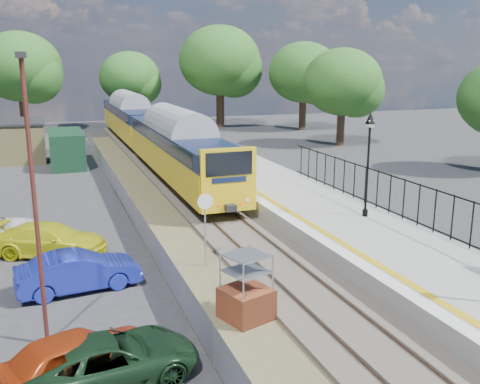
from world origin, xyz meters
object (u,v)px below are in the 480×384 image
victorian_lamp_north (369,140)px  car_red (78,357)px  car_yellow (50,240)px  train (148,129)px  carpark_lamp (33,189)px  car_blue (79,271)px  speed_sign (205,218)px  car_green (108,361)px  brick_plinth (246,288)px

victorian_lamp_north → car_red: 15.22m
car_yellow → car_red: bearing=-154.5°
victorian_lamp_north → train: 24.36m
carpark_lamp → car_blue: (1.07, 3.43, -3.73)m
speed_sign → car_green: (-4.29, -6.38, -1.38)m
car_green → car_yellow: 9.96m
victorian_lamp_north → car_green: (-12.09, -7.80, -3.68)m
car_blue → car_red: bearing=169.3°
brick_plinth → car_red: size_ratio=0.54×
carpark_lamp → car_blue: size_ratio=1.92×
victorian_lamp_north → train: (-5.30, 23.69, -1.96)m
victorian_lamp_north → train: bearing=102.6°
car_green → brick_plinth: bearing=-74.7°
train → car_blue: bearing=-105.5°
victorian_lamp_north → speed_sign: victorian_lamp_north is taller
train → car_green: 32.26m
brick_plinth → carpark_lamp: bearing=174.5°
speed_sign → carpark_lamp: 7.27m
victorian_lamp_north → train: victorian_lamp_north is taller
speed_sign → car_blue: (-4.60, -0.43, -1.32)m
carpark_lamp → car_yellow: bearing=88.4°
car_green → car_blue: size_ratio=1.08×
victorian_lamp_north → car_red: size_ratio=1.17×
carpark_lamp → car_yellow: size_ratio=1.74×
carpark_lamp → speed_sign: bearing=34.2°
car_green → car_red: size_ratio=1.12×
speed_sign → car_green: bearing=-125.2°
car_red → car_blue: 5.63m
brick_plinth → car_blue: size_ratio=0.52×
train → car_green: (-6.79, -31.49, -1.73)m
car_green → car_yellow: bearing=-2.8°
carpark_lamp → car_blue: 5.18m
car_green → car_red: (-0.67, 0.34, 0.06)m
train → car_red: bearing=-103.5°
car_red → car_blue: same height
brick_plinth → car_green: (-4.26, -1.98, -0.40)m
speed_sign → car_red: bearing=-130.6°
car_blue → car_yellow: size_ratio=0.91×
train → carpark_lamp: bearing=-105.8°
brick_plinth → carpark_lamp: size_ratio=0.27×
speed_sign → car_red: size_ratio=0.74×
brick_plinth → car_red: bearing=-161.5°
brick_plinth → carpark_lamp: (-5.65, 0.54, 3.39)m
train → car_green: size_ratio=9.24×
carpark_lamp → car_red: 4.38m
brick_plinth → car_yellow: (-5.45, 7.90, -0.37)m
victorian_lamp_north → car_yellow: (-13.27, 2.08, -3.65)m
train → carpark_lamp: (-8.17, -28.97, 2.06)m
car_green → speed_sign: bearing=-43.5°
victorian_lamp_north → speed_sign: size_ratio=1.58×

